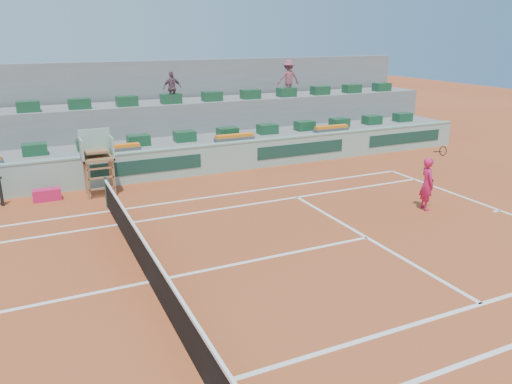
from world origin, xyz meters
The scene contains 15 objects.
ground centered at (0.00, 0.00, 0.00)m, with size 90.00×90.00×0.00m, color #A2421F.
seating_tier_lower centered at (0.00, 10.70, 0.60)m, with size 36.00×4.00×1.20m, color gray.
seating_tier_upper centered at (0.00, 12.30, 1.30)m, with size 36.00×2.40×2.60m, color gray.
stadium_back_wall centered at (0.00, 13.90, 2.20)m, with size 36.00×0.40×4.40m, color gray.
player_bag centered at (-1.83, 7.59, 0.21)m, with size 0.95×0.42×0.42m, color #D41B55.
spectator_mid centered at (4.03, 11.49, 3.32)m, with size 0.85×0.35×1.44m, color #6B4751.
spectator_right centered at (10.18, 11.86, 3.50)m, with size 1.16×0.67×1.80m, color #8E4751.
court_lines centered at (0.00, 0.00, 0.01)m, with size 23.89×11.09×0.01m.
tennis_net centered at (0.00, 0.00, 0.53)m, with size 0.10×11.97×1.10m.
advertising_hoarding centered at (0.02, 8.50, 0.63)m, with size 36.00×0.34×1.26m.
umpire_chair centered at (0.00, 7.50, 1.54)m, with size 1.10×0.90×2.40m.
seat_row_lower centered at (0.00, 9.80, 1.42)m, with size 32.90×0.60×0.44m.
seat_row_upper centered at (0.00, 11.70, 2.82)m, with size 32.90×0.60×0.44m.
flower_planters centered at (-1.50, 9.00, 1.33)m, with size 26.80×0.36×0.28m.
tennis_player centered at (9.71, 1.20, 0.90)m, with size 0.61×0.94×2.28m.
Camera 1 is at (-2.22, -10.80, 5.71)m, focal length 35.00 mm.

